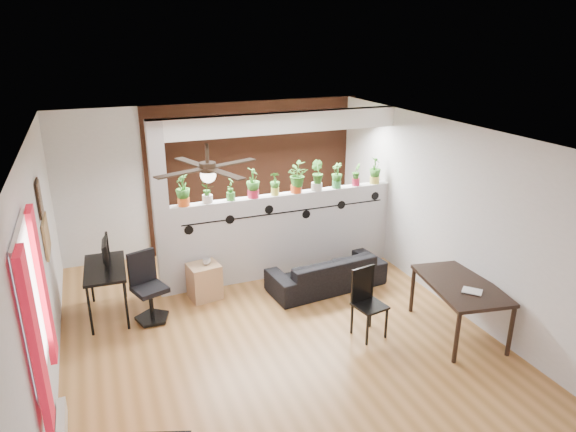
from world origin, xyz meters
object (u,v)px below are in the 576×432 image
Objects in this scene: potted_plant_3 at (253,182)px; sofa at (326,272)px; potted_plant_5 at (296,177)px; computer_desk at (105,272)px; potted_plant_6 at (317,175)px; dining_table at (461,288)px; potted_plant_0 at (183,189)px; potted_plant_8 at (356,174)px; potted_plant_9 at (375,169)px; potted_plant_7 at (337,175)px; cup at (207,261)px; potted_plant_2 at (230,187)px; ceiling_fan at (208,170)px; potted_plant_1 at (207,188)px; folding_chair at (366,296)px; potted_plant_4 at (275,183)px; cube_shelf at (204,281)px; office_chair at (148,291)px.

sofa is (0.92, -0.70, -1.35)m from potted_plant_3.
sofa is (0.22, -0.70, -1.35)m from potted_plant_5.
potted_plant_3 is 2.44m from computer_desk.
potted_plant_6 reaches higher than dining_table.
potted_plant_5 reaches higher than dining_table.
potted_plant_5 reaches higher than potted_plant_0.
potted_plant_9 reaches higher than potted_plant_8.
cup is at bearing -171.39° from potted_plant_7.
potted_plant_0 is at bearing 122.03° from cup.
computer_desk is (-1.88, -0.34, -0.89)m from potted_plant_2.
ceiling_fan is at bearing 23.53° from sofa.
potted_plant_1 is at bearing 0.00° from potted_plant_0.
potted_plant_1 reaches higher than folding_chair.
potted_plant_4 is 0.40× the size of folding_chair.
ceiling_fan is at bearing -120.81° from potted_plant_3.
dining_table is at bearing -37.20° from cup.
potted_plant_1 is 1.14× the size of potted_plant_2.
potted_plant_2 is 0.93× the size of potted_plant_7.
cube_shelf is 0.56× the size of office_chair.
ceiling_fan reaches higher than potted_plant_9.
cube_shelf is 0.58× the size of folding_chair.
potted_plant_6 is at bearing 5.91° from computer_desk.
dining_table is at bearing -26.89° from computer_desk.
potted_plant_3 reaches higher than cup.
potted_plant_4 is 1.05m from potted_plant_7.
potted_plant_6 is (0.70, 0.00, 0.06)m from potted_plant_4.
potted_plant_6 reaches higher than potted_plant_4.
sofa is (1.99, 1.10, -2.06)m from ceiling_fan.
potted_plant_3 is at bearing 59.19° from ceiling_fan.
potted_plant_3 is 1.27× the size of potted_plant_8.
cup is (0.05, 0.00, 0.31)m from cube_shelf.
cube_shelf is at bearing -167.95° from potted_plant_5.
potted_plant_0 is at bearing -180.00° from potted_plant_5.
potted_plant_7 is at bearing 0.00° from potted_plant_5.
potted_plant_4 is at bearing 7.50° from computer_desk.
potted_plant_2 reaches higher than cup.
ceiling_fan is 2.61m from folding_chair.
potted_plant_6 is at bearing -0.00° from potted_plant_1.
potted_plant_7 is 0.35m from potted_plant_8.
potted_plant_1 is 1.81m from computer_desk.
dining_table is (1.04, -1.76, 0.38)m from sofa.
potted_plant_1 is 0.25× the size of sofa.
ceiling_fan is at bearing -150.49° from potted_plant_9.
potted_plant_3 is 0.70m from potted_plant_5.
folding_chair is (1.90, -0.24, -1.78)m from ceiling_fan.
potted_plant_5 is (1.78, 1.80, -0.71)m from ceiling_fan.
potted_plant_2 is at bearing 120.04° from folding_chair.
potted_plant_0 reaches higher than potted_plant_1.
ceiling_fan reaches higher than office_chair.
potted_plant_7 is 0.43× the size of office_chair.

